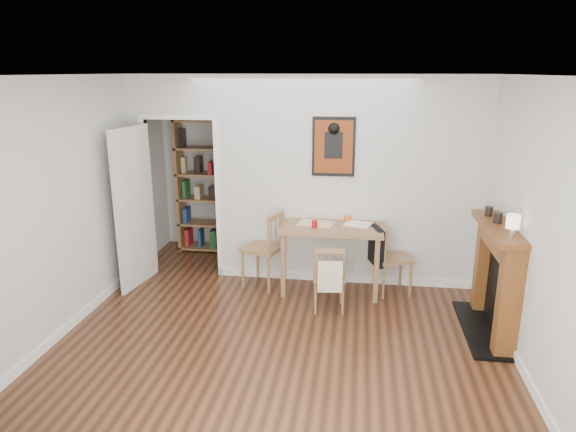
% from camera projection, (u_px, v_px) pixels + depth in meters
% --- Properties ---
extents(ground, '(5.20, 5.20, 0.00)m').
position_uv_depth(ground, '(285.00, 328.00, 5.45)').
color(ground, '#59331D').
rests_on(ground, ground).
extents(room_shell, '(5.20, 5.20, 5.20)m').
position_uv_depth(room_shell, '(308.00, 183.00, 6.37)').
color(room_shell, silver).
rests_on(room_shell, ground).
extents(dining_table, '(1.23, 0.78, 0.84)m').
position_uv_depth(dining_table, '(332.00, 233.00, 6.24)').
color(dining_table, olive).
rests_on(dining_table, ground).
extents(chair_left, '(0.61, 0.61, 0.97)m').
position_uv_depth(chair_left, '(263.00, 249.00, 6.43)').
color(chair_left, olive).
rests_on(chair_left, ground).
extents(chair_right, '(0.59, 0.55, 0.87)m').
position_uv_depth(chair_right, '(392.00, 258.00, 6.21)').
color(chair_right, olive).
rests_on(chair_right, ground).
extents(chair_front, '(0.43, 0.48, 0.78)m').
position_uv_depth(chair_front, '(329.00, 277.00, 5.78)').
color(chair_front, olive).
rests_on(chair_front, ground).
extents(bookshelf, '(0.84, 0.34, 1.99)m').
position_uv_depth(bookshelf, '(206.00, 187.00, 7.59)').
color(bookshelf, olive).
rests_on(bookshelf, ground).
extents(fireplace, '(0.45, 1.25, 1.16)m').
position_uv_depth(fireplace, '(497.00, 276.00, 5.23)').
color(fireplace, brown).
rests_on(fireplace, ground).
extents(red_glass, '(0.07, 0.07, 0.09)m').
position_uv_depth(red_glass, '(315.00, 224.00, 6.09)').
color(red_glass, maroon).
rests_on(red_glass, dining_table).
extents(orange_fruit, '(0.09, 0.09, 0.09)m').
position_uv_depth(orange_fruit, '(348.00, 218.00, 6.32)').
color(orange_fruit, '#ED5E0C').
rests_on(orange_fruit, dining_table).
extents(placemat, '(0.48, 0.40, 0.00)m').
position_uv_depth(placemat, '(316.00, 223.00, 6.26)').
color(placemat, '#F1E7C6').
rests_on(placemat, dining_table).
extents(notebook, '(0.37, 0.31, 0.02)m').
position_uv_depth(notebook, '(358.00, 224.00, 6.21)').
color(notebook, white).
rests_on(notebook, dining_table).
extents(mantel_lamp, '(0.13, 0.13, 0.20)m').
position_uv_depth(mantel_lamp, '(513.00, 223.00, 4.73)').
color(mantel_lamp, silver).
rests_on(mantel_lamp, fireplace).
extents(ceramic_jar_a, '(0.09, 0.09, 0.11)m').
position_uv_depth(ceramic_jar_a, '(498.00, 218.00, 5.16)').
color(ceramic_jar_a, black).
rests_on(ceramic_jar_a, fireplace).
extents(ceramic_jar_b, '(0.08, 0.08, 0.10)m').
position_uv_depth(ceramic_jar_b, '(489.00, 211.00, 5.40)').
color(ceramic_jar_b, black).
rests_on(ceramic_jar_b, fireplace).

